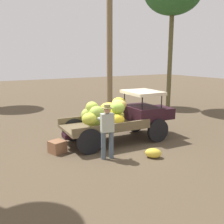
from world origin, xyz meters
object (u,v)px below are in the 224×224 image
wooden_crate (57,147)px  loose_banana_bunch (153,153)px  farmer (107,128)px  truck (122,116)px

wooden_crate → loose_banana_bunch: bearing=-38.8°
farmer → wooden_crate: farmer is taller
farmer → loose_banana_bunch: 1.70m
truck → loose_banana_bunch: (-0.08, -2.01, -0.81)m
truck → farmer: size_ratio=2.58×
farmer → loose_banana_bunch: size_ratio=3.32×
loose_banana_bunch → farmer: bearing=151.8°
truck → farmer: bearing=-132.9°
farmer → wooden_crate: 1.95m
loose_banana_bunch → truck: bearing=87.8°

